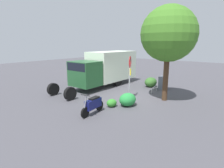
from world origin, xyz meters
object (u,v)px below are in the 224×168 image
object	(u,v)px
box_truck_near	(106,67)
motorcycle	(93,104)
bike_rack_hoop	(154,92)
street_tree	(169,34)
stop_sign	(130,71)
utility_cabinet	(163,82)

from	to	relation	value
box_truck_near	motorcycle	distance (m)	6.74
bike_rack_hoop	street_tree	bearing A→B (deg)	43.76
box_truck_near	street_tree	distance (m)	6.41
box_truck_near	bike_rack_hoop	size ratio (longest dim) A/B	9.96
box_truck_near	stop_sign	xyz separation A→B (m)	(1.87, 3.71, 0.26)
motorcycle	street_tree	size ratio (longest dim) A/B	0.30
stop_sign	bike_rack_hoop	distance (m)	3.26
motorcycle	street_tree	xyz separation A→B (m)	(-4.65, 2.05, 3.71)
box_truck_near	bike_rack_hoop	world-z (taller)	box_truck_near
stop_sign	street_tree	xyz separation A→B (m)	(-1.04, 2.09, 2.33)
motorcycle	utility_cabinet	distance (m)	7.60
street_tree	bike_rack_hoop	bearing A→B (deg)	-136.24
box_truck_near	bike_rack_hoop	distance (m)	4.69
motorcycle	stop_sign	xyz separation A→B (m)	(-3.61, -0.04, 1.38)
utility_cabinet	bike_rack_hoop	bearing A→B (deg)	-3.48
motorcycle	bike_rack_hoop	bearing A→B (deg)	168.45
motorcycle	bike_rack_hoop	world-z (taller)	motorcycle
utility_cabinet	motorcycle	bearing A→B (deg)	-5.04
box_truck_near	street_tree	world-z (taller)	street_tree
motorcycle	stop_sign	size ratio (longest dim) A/B	0.63
street_tree	utility_cabinet	xyz separation A→B (m)	(-2.92, -1.38, -3.72)
stop_sign	box_truck_near	bearing A→B (deg)	-116.75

